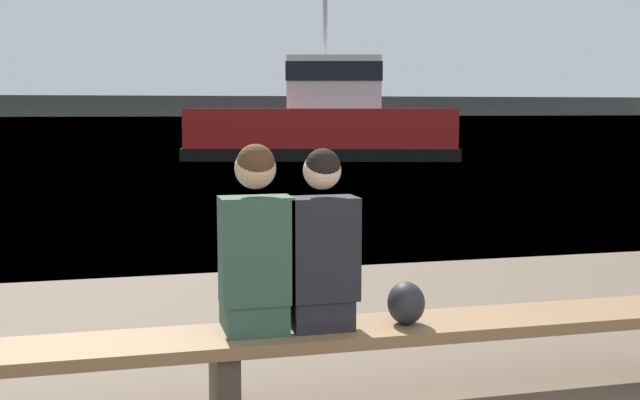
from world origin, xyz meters
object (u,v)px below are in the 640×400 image
(bench_main, at_px, (224,350))
(person_left, at_px, (255,248))
(shopping_bag, at_px, (406,303))
(person_right, at_px, (321,250))
(tugboat_red, at_px, (324,126))

(bench_main, relative_size, person_left, 6.28)
(bench_main, relative_size, shopping_bag, 26.78)
(person_right, xyz_separation_m, shopping_bag, (0.48, -0.03, -0.31))
(person_left, relative_size, person_right, 1.03)
(tugboat_red, bearing_deg, shopping_bag, -177.28)
(bench_main, height_order, person_left, person_left)
(person_left, height_order, shopping_bag, person_left)
(shopping_bag, xyz_separation_m, tugboat_red, (5.02, 21.15, 0.49))
(tugboat_red, bearing_deg, person_right, -178.53)
(shopping_bag, bearing_deg, tugboat_red, 76.66)
(person_right, bearing_deg, shopping_bag, -3.86)
(person_left, relative_size, tugboat_red, 0.11)
(person_right, height_order, shopping_bag, person_right)
(shopping_bag, relative_size, tugboat_red, 0.03)
(bench_main, height_order, tugboat_red, tugboat_red)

